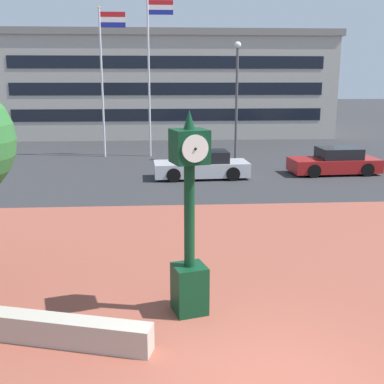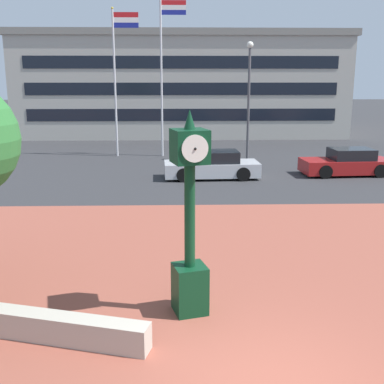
{
  "view_description": "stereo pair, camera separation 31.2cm",
  "coord_description": "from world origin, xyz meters",
  "px_view_note": "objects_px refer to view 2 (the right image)",
  "views": [
    {
      "loc": [
        -1.66,
        -6.27,
        4.58
      ],
      "look_at": [
        -1.09,
        2.33,
        2.52
      ],
      "focal_mm": 44.79,
      "sensor_mm": 36.0,
      "label": 1
    },
    {
      "loc": [
        -1.35,
        -6.29,
        4.58
      ],
      "look_at": [
        -1.09,
        2.33,
        2.52
      ],
      "focal_mm": 44.79,
      "sensor_mm": 36.0,
      "label": 2
    }
  ],
  "objects_px": {
    "car_street_near": "(213,166)",
    "street_lamp_post": "(249,90)",
    "flagpole_primary": "(117,72)",
    "street_clock": "(190,228)",
    "car_street_mid": "(347,163)",
    "civic_building": "(181,84)",
    "flagpole_secondary": "(163,66)"
  },
  "relations": [
    {
      "from": "car_street_mid",
      "to": "civic_building",
      "type": "distance_m",
      "value": 22.45
    },
    {
      "from": "car_street_mid",
      "to": "street_lamp_post",
      "type": "height_order",
      "value": "street_lamp_post"
    },
    {
      "from": "flagpole_primary",
      "to": "flagpole_secondary",
      "type": "height_order",
      "value": "flagpole_secondary"
    },
    {
      "from": "street_clock",
      "to": "street_lamp_post",
      "type": "bearing_deg",
      "value": 62.82
    },
    {
      "from": "flagpole_primary",
      "to": "street_clock",
      "type": "bearing_deg",
      "value": -79.37
    },
    {
      "from": "street_clock",
      "to": "car_street_mid",
      "type": "height_order",
      "value": "street_clock"
    },
    {
      "from": "car_street_mid",
      "to": "street_clock",
      "type": "bearing_deg",
      "value": 146.65
    },
    {
      "from": "street_clock",
      "to": "car_street_near",
      "type": "xyz_separation_m",
      "value": [
        1.4,
        13.19,
        -1.18
      ]
    },
    {
      "from": "car_street_mid",
      "to": "flagpole_primary",
      "type": "relative_size",
      "value": 0.51
    },
    {
      "from": "car_street_mid",
      "to": "civic_building",
      "type": "xyz_separation_m",
      "value": [
        -7.86,
        20.74,
        3.48
      ]
    },
    {
      "from": "car_street_near",
      "to": "civic_building",
      "type": "distance_m",
      "value": 21.65
    },
    {
      "from": "car_street_near",
      "to": "car_street_mid",
      "type": "distance_m",
      "value": 6.6
    },
    {
      "from": "flagpole_primary",
      "to": "civic_building",
      "type": "bearing_deg",
      "value": 75.37
    },
    {
      "from": "flagpole_secondary",
      "to": "car_street_near",
      "type": "bearing_deg",
      "value": -69.97
    },
    {
      "from": "street_clock",
      "to": "civic_building",
      "type": "bearing_deg",
      "value": 74.38
    },
    {
      "from": "civic_building",
      "to": "street_lamp_post",
      "type": "relative_size",
      "value": 4.03
    },
    {
      "from": "car_street_near",
      "to": "flagpole_primary",
      "type": "bearing_deg",
      "value": 34.88
    },
    {
      "from": "flagpole_primary",
      "to": "flagpole_secondary",
      "type": "distance_m",
      "value": 2.71
    },
    {
      "from": "flagpole_primary",
      "to": "civic_building",
      "type": "height_order",
      "value": "flagpole_primary"
    },
    {
      "from": "car_street_near",
      "to": "flagpole_primary",
      "type": "xyz_separation_m",
      "value": [
        -5.12,
        6.66,
        4.35
      ]
    },
    {
      "from": "civic_building",
      "to": "street_clock",
      "type": "bearing_deg",
      "value": -90.17
    },
    {
      "from": "street_clock",
      "to": "car_street_mid",
      "type": "distance_m",
      "value": 15.95
    },
    {
      "from": "flagpole_secondary",
      "to": "street_lamp_post",
      "type": "height_order",
      "value": "flagpole_secondary"
    },
    {
      "from": "flagpole_secondary",
      "to": "civic_building",
      "type": "xyz_separation_m",
      "value": [
        1.14,
        14.66,
        -1.17
      ]
    },
    {
      "from": "street_clock",
      "to": "flagpole_primary",
      "type": "xyz_separation_m",
      "value": [
        -3.72,
        19.85,
        3.16
      ]
    },
    {
      "from": "car_street_mid",
      "to": "street_lamp_post",
      "type": "xyz_separation_m",
      "value": [
        -4.33,
        3.73,
        3.4
      ]
    },
    {
      "from": "car_street_mid",
      "to": "civic_building",
      "type": "relative_size",
      "value": 0.17
    },
    {
      "from": "car_street_mid",
      "to": "flagpole_primary",
      "type": "xyz_separation_m",
      "value": [
        -11.69,
        6.08,
        4.35
      ]
    },
    {
      "from": "street_clock",
      "to": "car_street_mid",
      "type": "bearing_deg",
      "value": 44.51
    },
    {
      "from": "car_street_near",
      "to": "street_lamp_post",
      "type": "bearing_deg",
      "value": -30.07
    },
    {
      "from": "car_street_mid",
      "to": "street_lamp_post",
      "type": "bearing_deg",
      "value": 45.93
    },
    {
      "from": "civic_building",
      "to": "flagpole_secondary",
      "type": "bearing_deg",
      "value": -94.43
    }
  ]
}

